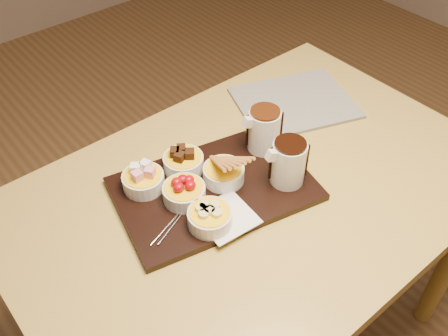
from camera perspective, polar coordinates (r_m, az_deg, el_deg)
ground at (r=1.83m, az=2.67°, el=-18.68°), size 5.00×5.00×0.00m
dining_table at (r=1.29m, az=3.61°, el=-5.19°), size 1.20×0.80×0.75m
serving_board at (r=1.20m, az=-1.10°, el=-2.39°), size 0.51×0.39×0.02m
napkin at (r=1.13m, az=0.23°, el=-5.62°), size 0.13×0.13×0.00m
bowl_marshmallows at (r=1.20m, az=-9.19°, el=-1.48°), size 0.10×0.10×0.04m
bowl_cake at (r=1.23m, az=-4.65°, el=0.61°), size 0.10×0.10×0.04m
bowl_strawberries at (r=1.16m, az=-4.57°, el=-2.88°), size 0.10×0.10×0.04m
bowl_biscotti at (r=1.20m, az=-0.04°, el=-0.68°), size 0.10×0.10×0.04m
bowl_bananas at (r=1.10m, az=-1.62°, el=-5.74°), size 0.10×0.10×0.04m
pitcher_dark_chocolate at (r=1.18m, az=7.36°, el=0.57°), size 0.10×0.10×0.11m
pitcher_milk_chocolate at (r=1.26m, az=4.59°, el=4.31°), size 0.10×0.10×0.11m
fondue_skewers at (r=1.15m, az=-4.49°, el=-4.38°), size 0.11×0.26×0.01m
newspaper at (r=1.48m, az=8.05°, el=7.41°), size 0.40×0.36×0.01m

